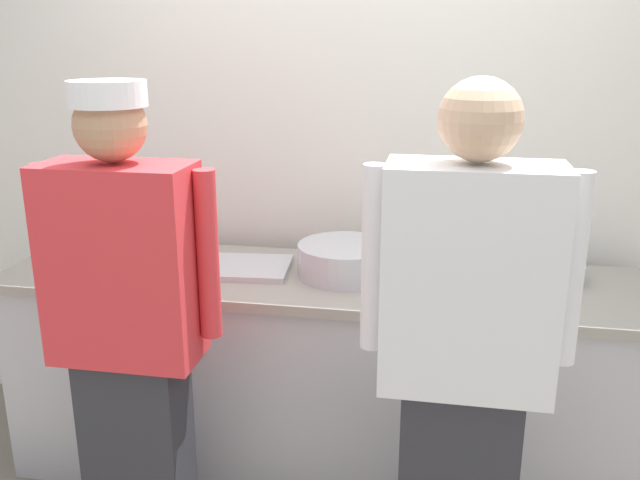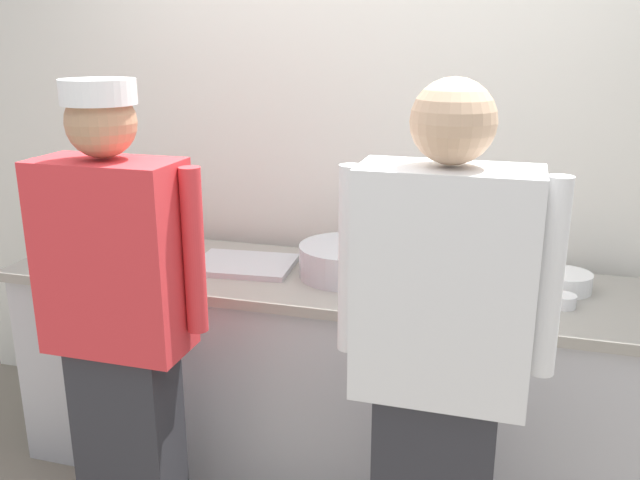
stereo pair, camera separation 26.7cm
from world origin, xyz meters
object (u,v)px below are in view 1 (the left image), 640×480
Objects in this scene: chef_near_left at (128,328)px; chefs_knife at (73,268)px; chef_center at (464,360)px; squeeze_bottle_primary at (139,233)px; ramekin_green_sauce at (137,269)px; sheet_tray at (240,267)px; ramekin_yellow_sauce at (562,291)px; squeeze_bottle_secondary at (152,236)px; ramekin_red_sauce at (154,277)px; mixing_bowl_steel at (346,260)px; plate_stack_front at (559,273)px; plate_stack_rear at (455,281)px.

chefs_knife is at bearing 132.93° from chef_near_left.
squeeze_bottle_primary is (-1.42, 0.88, 0.07)m from chef_center.
chef_center reaches higher than ramekin_green_sauce.
sheet_tray reaches higher than chefs_knife.
squeeze_bottle_primary is at bearing 112.24° from ramekin_green_sauce.
squeeze_bottle_secondary is at bearing 173.27° from ramekin_yellow_sauce.
squeeze_bottle_primary is at bearing 121.60° from ramekin_red_sauce.
squeeze_bottle_secondary is at bearing 42.56° from chefs_knife.
chef_near_left is at bearing -105.10° from sheet_tray.
ramekin_green_sauce is at bearing -170.75° from mixing_bowl_steel.
mixing_bowl_steel is 0.89m from squeeze_bottle_secondary.
squeeze_bottle_secondary is 0.69× the size of chefs_knife.
ramekin_green_sauce reaches higher than chefs_knife.
squeeze_bottle_secondary is at bearing -30.61° from squeeze_bottle_primary.
sheet_tray is at bearing 74.90° from chef_near_left.
plate_stack_front is at bearing 64.64° from chef_center.
ramekin_green_sauce is at bearing 112.24° from chef_near_left.
squeeze_bottle_primary is at bearing 170.98° from plate_stack_rear.
plate_stack_front is at bearing -2.40° from squeeze_bottle_primary.
ramekin_green_sauce is (-1.31, 0.59, -0.00)m from chef_center.
ramekin_green_sauce is (-0.11, 0.08, -0.00)m from ramekin_red_sauce.
chef_center is at bearing -57.78° from mixing_bowl_steel.
squeeze_bottle_primary is 0.66× the size of chefs_knife.
plate_stack_rear reaches higher than chefs_knife.
ramekin_red_sauce reaches higher than ramekin_green_sauce.
plate_stack_front is 1.99m from chefs_knife.
squeeze_bottle_secondary reaches higher than ramekin_green_sauce.
plate_stack_front reaches higher than sheet_tray.
squeeze_bottle_secondary is (-0.44, 0.12, 0.08)m from sheet_tray.
plate_stack_rear is 1.27× the size of squeeze_bottle_secondary.
mixing_bowl_steel is at bearing 173.01° from ramekin_yellow_sauce.
ramekin_green_sauce is (-1.69, -0.21, -0.02)m from plate_stack_front.
chefs_knife is (-1.57, -0.06, -0.02)m from plate_stack_rear.
chef_center is at bearing -24.44° from ramekin_green_sauce.
plate_stack_front is 2.04× the size of ramekin_red_sauce.
sheet_tray is (-1.28, -0.09, -0.02)m from plate_stack_front.
ramekin_green_sauce is at bearing -0.79° from chefs_knife.
chef_near_left is at bearing -71.72° from squeeze_bottle_secondary.
squeeze_bottle_primary reaches higher than sheet_tray.
plate_stack_rear is 2.49× the size of ramekin_red_sauce.
plate_stack_rear is at bearing -7.51° from squeeze_bottle_secondary.
mixing_bowl_steel is 0.84m from ramekin_yellow_sauce.
plate_stack_front reaches higher than plate_stack_rear.
chef_center reaches higher than sheet_tray.
squeeze_bottle_primary is 0.96× the size of squeeze_bottle_secondary.
ramekin_yellow_sauce reaches higher than sheet_tray.
sheet_tray is at bearing -175.87° from plate_stack_front.
ramekin_red_sauce is at bearing 103.80° from chef_near_left.
chef_center reaches higher than plate_stack_rear.
mixing_bowl_steel is (0.62, 0.69, 0.05)m from chef_near_left.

